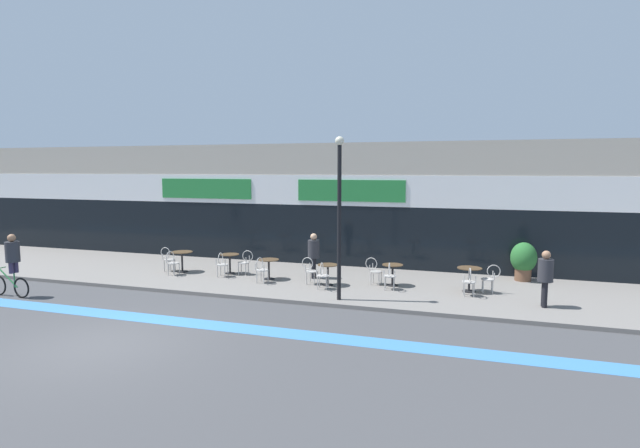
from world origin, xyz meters
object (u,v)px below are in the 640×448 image
(cafe_chair_0_side, at_px, (168,257))
(cafe_chair_5_side, at_px, (490,277))
(cafe_chair_2_near, at_px, (261,268))
(lamp_post, at_px, (339,206))
(cafe_chair_1_side, at_px, (245,261))
(cafe_chair_4_side, at_px, (374,269))
(cafe_chair_1_near, at_px, (222,263))
(pedestrian_near_end, at_px, (545,274))
(cafe_chair_5_near, at_px, (469,280))
(bistro_table_0, at_px, (182,257))
(pedestrian_far_end, at_px, (314,252))
(cafe_chair_4_near, at_px, (389,274))
(bistro_table_5, at_px, (469,274))
(bistro_table_3, at_px, (328,270))
(cyclist_0, at_px, (12,261))
(bistro_table_2, at_px, (269,265))
(cafe_chair_0_near, at_px, (172,261))
(bistro_table_1, at_px, (230,260))
(cafe_chair_3_side, at_px, (310,269))
(bistro_table_4, at_px, (393,271))
(cafe_chair_3_near, at_px, (322,274))
(planter_pot, at_px, (524,260))

(cafe_chair_0_side, relative_size, cafe_chair_5_side, 1.00)
(cafe_chair_2_near, height_order, lamp_post, lamp_post)
(cafe_chair_1_side, height_order, cafe_chair_4_side, same)
(cafe_chair_1_near, xyz_separation_m, pedestrian_near_end, (10.51, -0.66, 0.43))
(cafe_chair_5_side, bearing_deg, cafe_chair_5_near, 40.15)
(bistro_table_0, bearing_deg, pedestrian_near_end, -4.63)
(cafe_chair_5_near, relative_size, pedestrian_far_end, 0.57)
(cafe_chair_4_near, distance_m, cafe_chair_5_near, 2.44)
(cafe_chair_4_side, distance_m, cafe_chair_5_near, 3.15)
(bistro_table_5, height_order, cafe_chair_5_side, cafe_chair_5_side)
(bistro_table_3, height_order, bistro_table_5, bistro_table_5)
(cafe_chair_2_near, bearing_deg, cyclist_0, 124.90)
(cafe_chair_2_near, bearing_deg, pedestrian_far_end, -41.37)
(lamp_post, bearing_deg, cafe_chair_1_near, 160.78)
(bistro_table_5, bearing_deg, cafe_chair_1_side, 179.04)
(cafe_chair_0_side, bearing_deg, cafe_chair_1_side, 5.75)
(bistro_table_2, height_order, cafe_chair_0_near, cafe_chair_0_near)
(bistro_table_1, distance_m, cafe_chair_1_near, 0.63)
(bistro_table_2, height_order, cafe_chair_4_near, cafe_chair_4_near)
(cafe_chair_5_near, bearing_deg, bistro_table_0, 79.13)
(cafe_chair_5_side, relative_size, pedestrian_near_end, 0.56)
(cafe_chair_1_near, bearing_deg, cafe_chair_3_side, -96.63)
(cafe_chair_4_side, distance_m, cyclist_0, 11.42)
(bistro_table_4, bearing_deg, cafe_chair_3_near, -148.87)
(cafe_chair_3_side, distance_m, cafe_chair_4_side, 2.14)
(cafe_chair_0_near, height_order, cafe_chair_5_side, same)
(bistro_table_1, xyz_separation_m, cyclist_0, (-5.01, -4.68, 0.51))
(cafe_chair_5_side, relative_size, planter_pot, 0.68)
(bistro_table_5, distance_m, lamp_post, 4.80)
(bistro_table_0, bearing_deg, cafe_chair_0_near, -90.75)
(lamp_post, bearing_deg, cafe_chair_3_near, 129.52)
(cafe_chair_0_side, height_order, cafe_chair_3_near, same)
(bistro_table_5, bearing_deg, bistro_table_0, -179.11)
(pedestrian_far_end, bearing_deg, pedestrian_near_end, 157.74)
(cafe_chair_5_side, distance_m, pedestrian_near_end, 1.89)
(cafe_chair_4_near, relative_size, cafe_chair_5_near, 1.00)
(bistro_table_5, xyz_separation_m, cafe_chair_3_near, (-4.48, -1.16, -0.03))
(cafe_chair_3_side, bearing_deg, cafe_chair_2_near, -159.65)
(bistro_table_2, height_order, cafe_chair_5_side, cafe_chair_5_side)
(bistro_table_1, distance_m, pedestrian_near_end, 10.60)
(cafe_chair_3_near, xyz_separation_m, cafe_chair_3_side, (-0.63, 0.63, 0.00))
(bistro_table_2, distance_m, cafe_chair_2_near, 0.63)
(cafe_chair_3_near, height_order, cafe_chair_3_side, same)
(bistro_table_4, height_order, cafe_chair_3_near, cafe_chair_3_near)
(bistro_table_3, bearing_deg, cafe_chair_4_side, 23.34)
(cafe_chair_1_near, xyz_separation_m, cafe_chair_4_near, (6.03, -0.05, 0.00))
(bistro_table_5, bearing_deg, cafe_chair_4_side, 178.56)
(cafe_chair_5_near, relative_size, planter_pot, 0.68)
(bistro_table_1, relative_size, cafe_chair_1_side, 0.81)
(bistro_table_1, distance_m, planter_pot, 10.42)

